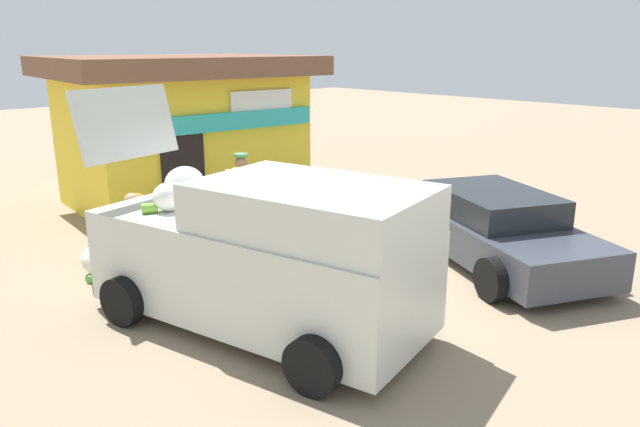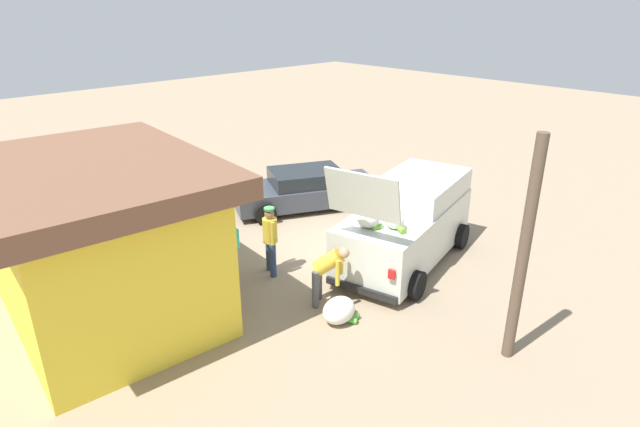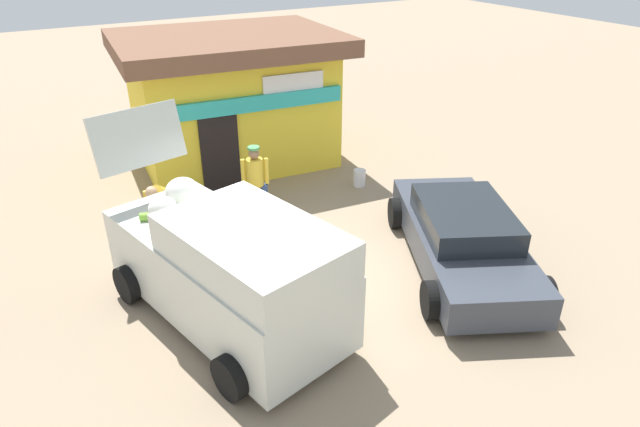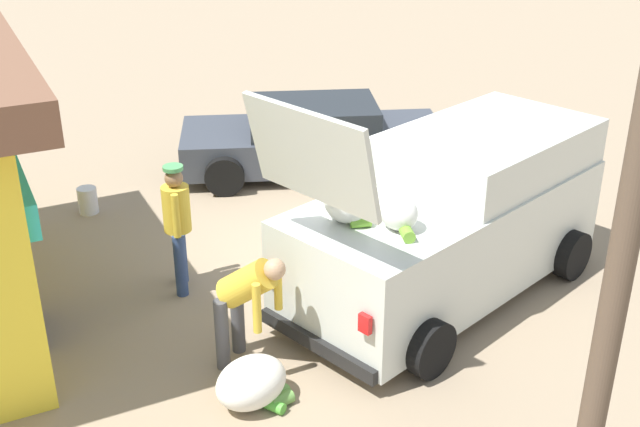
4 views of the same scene
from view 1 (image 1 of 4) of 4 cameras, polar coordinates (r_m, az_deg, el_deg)
The scene contains 8 objects.
ground_plane at distance 9.16m, azimuth -0.06°, elevation -6.74°, with size 60.00×60.00×0.00m, color gray.
storefront_bar at distance 13.95m, azimuth -12.95°, elevation 7.96°, with size 5.76×4.60×3.26m.
delivery_van at distance 7.53m, azimuth -5.12°, elevation -3.87°, with size 2.93×4.88×2.94m.
parked_sedan at distance 10.43m, azimuth 15.90°, elevation -1.19°, with size 3.47×4.72×1.20m.
vendor_standing at distance 10.76m, azimuth -7.41°, elevation 1.92°, with size 0.53×0.45×1.67m.
customer_bending at distance 9.85m, azimuth -16.28°, elevation -0.56°, with size 0.75×0.73×1.36m.
unloaded_banana_pile at distance 10.01m, azimuth -19.91°, elevation -4.25°, with size 0.74×0.88×0.50m.
paint_bucket at distance 13.01m, azimuth 1.94°, elevation 1.06°, with size 0.29×0.29×0.41m, color silver.
Camera 1 is at (-5.80, -6.16, 3.52)m, focal length 33.72 mm.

